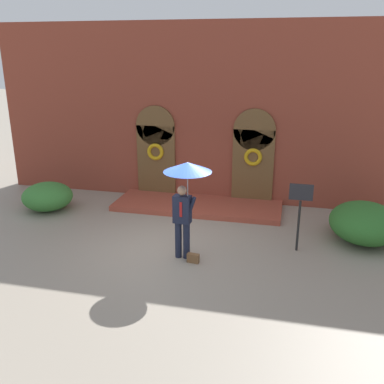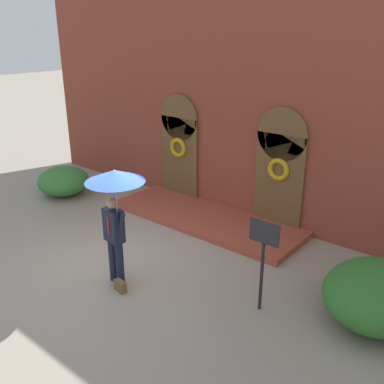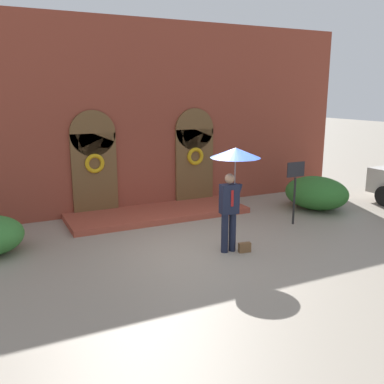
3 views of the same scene
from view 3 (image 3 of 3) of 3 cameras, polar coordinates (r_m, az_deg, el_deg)
ground_plane at (r=9.92m, az=2.00°, el=-7.67°), size 80.00×80.00×0.00m
building_facade at (r=13.12m, az=-6.51°, el=9.36°), size 14.00×2.30×5.60m
person_with_umbrella at (r=9.39m, az=5.59°, el=3.19°), size 1.10×1.10×2.36m
handbag at (r=9.80m, az=7.03°, el=-7.35°), size 0.29×0.16×0.22m
sign_post at (r=11.81m, az=13.59°, el=1.24°), size 0.56×0.06×1.72m
shrub_right at (r=13.78m, az=16.25°, el=-0.10°), size 1.79×2.06×0.99m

